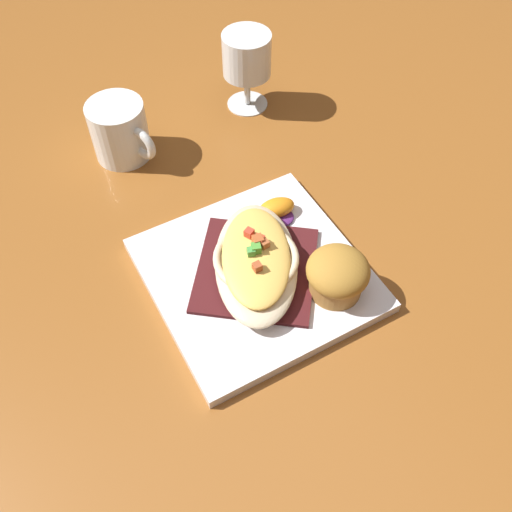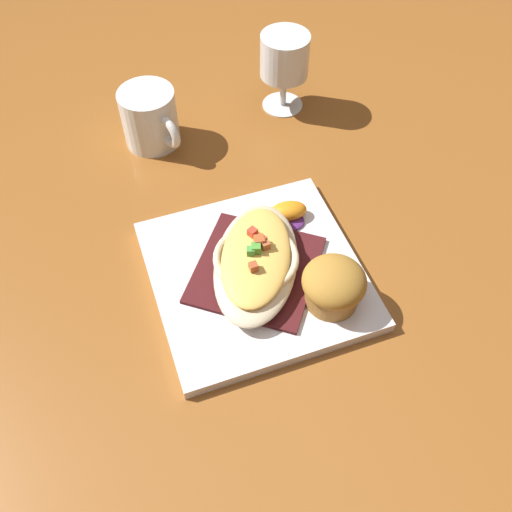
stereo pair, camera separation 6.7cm
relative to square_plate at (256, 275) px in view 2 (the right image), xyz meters
name	(u,v)px [view 2 (the right image)]	position (x,y,z in m)	size (l,w,h in m)	color
ground_plane	(256,278)	(0.00, 0.00, -0.01)	(2.60, 2.60, 0.00)	brown
square_plate	(256,275)	(0.00, 0.00, 0.00)	(0.25, 0.25, 0.02)	white
folded_napkin	(256,270)	(0.00, 0.00, 0.01)	(0.15, 0.14, 0.01)	#471719
gratin_dish	(256,260)	(0.00, 0.00, 0.03)	(0.19, 0.21, 0.05)	beige
muffin	(334,285)	(0.06, -0.08, 0.04)	(0.07, 0.07, 0.06)	#A47133
orange_garnish	(288,213)	(0.08, 0.06, 0.02)	(0.06, 0.06, 0.02)	#58246B
coffee_mug	(151,120)	(-0.02, 0.30, 0.03)	(0.08, 0.11, 0.09)	white
stemmed_glass	(284,60)	(0.19, 0.29, 0.07)	(0.07, 0.07, 0.12)	white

